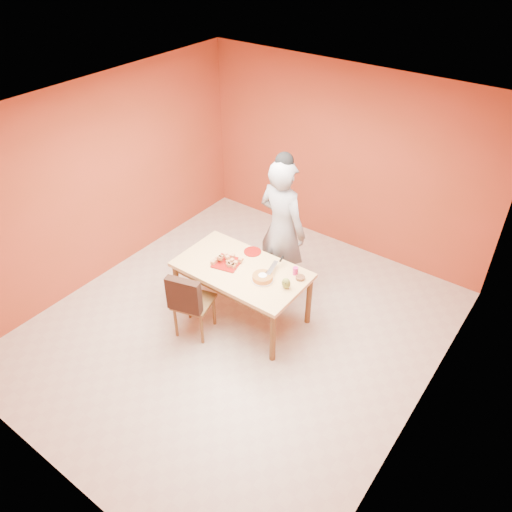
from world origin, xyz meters
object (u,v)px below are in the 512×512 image
Objects in this scene: sponge_cake at (263,277)px; egg_ornament at (286,283)px; person at (282,229)px; magenta_glass at (295,271)px; dining_table at (242,275)px; red_dinner_plate at (253,252)px; dining_chair at (192,301)px; pastry_platter at (227,263)px; checker_tin at (300,278)px.

egg_ornament is at bearing 7.89° from sponge_cake.
person reaches higher than magenta_glass.
dining_table is 11.93× the size of egg_ornament.
sponge_cake is (0.43, -0.38, 0.03)m from red_dinner_plate.
dining_chair is at bearing -139.48° from sponge_cake.
red_dinner_plate is at bearing 74.30° from pastry_platter.
pastry_platter is (0.10, 0.55, 0.28)m from dining_chair.
egg_ornament reaches higher than red_dinner_plate.
egg_ornament reaches higher than sponge_cake.
dining_chair reaches higher than pastry_platter.
dining_table is 7.25× the size of red_dinner_plate.
pastry_platter is 0.85m from magenta_glass.
magenta_glass is (0.78, 0.32, 0.04)m from pastry_platter.
dining_table is 0.23m from pastry_platter.
person reaches higher than red_dinner_plate.
checker_tin is (0.35, 0.28, -0.02)m from sponge_cake.
red_dinner_plate is 0.91× the size of sponge_cake.
checker_tin is at bearing 76.90° from egg_ornament.
pastry_platter is 3.21× the size of magenta_glass.
person reaches higher than dining_table.
magenta_glass is 0.11m from checker_tin.
red_dinner_plate is 0.80m from egg_ornament.
red_dinner_plate is at bearing 72.47° from person.
dining_chair is at bearing -100.74° from pastry_platter.
dining_chair is 0.49× the size of person.
sponge_cake is at bearing 115.34° from person.
pastry_platter is at bearing -105.70° from red_dinner_plate.
magenta_glass is 0.87× the size of checker_tin.
egg_ornament is at bearing 134.48° from person.
dining_table is 0.67m from magenta_glass.
magenta_glass is at bearing 98.43° from egg_ornament.
egg_ornament is (0.94, 0.59, 0.34)m from dining_chair.
pastry_platter is (-0.29, -0.76, -0.20)m from person.
sponge_cake is at bearing -141.36° from checker_tin.
sponge_cake is (0.64, 0.55, 0.31)m from dining_chair.
person reaches higher than egg_ornament.
pastry_platter is 2.78× the size of checker_tin.
egg_ornament is at bearing 1.12° from dining_table.
checker_tin is (0.77, -0.10, 0.01)m from red_dinner_plate.
pastry_platter is at bearing -172.08° from dining_table.
dining_chair is 8.62× the size of checker_tin.
dining_table is at bearing 90.71° from person.
person is at bearing 138.13° from magenta_glass.
magenta_glass is at bearing 155.09° from checker_tin.
egg_ornament is (0.63, 0.01, 0.16)m from dining_table.
egg_ornament is 1.22× the size of checker_tin.
egg_ornament is 0.24m from checker_tin.
egg_ornament is at bearing -101.02° from checker_tin.
sponge_cake is 1.81× the size of egg_ornament.
sponge_cake is at bearing -0.15° from pastry_platter.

